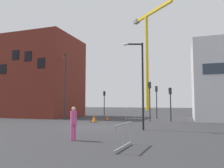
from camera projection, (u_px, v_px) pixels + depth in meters
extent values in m
plane|color=#333335|center=(90.00, 127.00, 17.65)|extent=(160.00, 160.00, 0.00)
cube|color=maroon|center=(42.00, 77.00, 32.29)|extent=(10.05, 8.67, 11.50)
cube|color=black|center=(3.00, 69.00, 29.19)|extent=(1.10, 0.06, 1.30)
cube|color=black|center=(16.00, 55.00, 28.70)|extent=(1.10, 0.06, 1.30)
cube|color=black|center=(28.00, 56.00, 28.04)|extent=(1.10, 0.06, 1.30)
cube|color=black|center=(41.00, 63.00, 27.31)|extent=(1.10, 0.06, 1.30)
cylinder|color=yellow|center=(147.00, 63.00, 60.84)|extent=(0.90, 0.90, 26.31)
cube|color=yellow|center=(152.00, 12.00, 59.58)|extent=(11.64, 11.53, 0.70)
cube|color=slate|center=(137.00, 22.00, 66.49)|extent=(2.12, 2.12, 1.10)
cylinder|color=#232326|center=(65.00, 86.00, 25.65)|extent=(0.14, 0.14, 7.89)
cube|color=#232326|center=(65.00, 56.00, 26.87)|extent=(1.24, 1.54, 0.10)
ellipsoid|color=silver|center=(64.00, 57.00, 27.75)|extent=(0.44, 0.24, 0.16)
cylinder|color=black|center=(143.00, 86.00, 16.19)|extent=(0.14, 0.14, 6.49)
cube|color=black|center=(134.00, 44.00, 16.46)|extent=(1.23, 0.50, 0.10)
ellipsoid|color=silver|center=(126.00, 44.00, 16.45)|extent=(0.44, 0.24, 0.16)
cylinder|color=#232326|center=(171.00, 108.00, 23.58)|extent=(0.12, 0.12, 2.93)
cube|color=#232326|center=(170.00, 91.00, 23.74)|extent=(0.30, 0.27, 0.70)
sphere|color=#390605|center=(169.00, 89.00, 23.83)|extent=(0.11, 0.11, 0.11)
sphere|color=#3C2905|center=(169.00, 91.00, 23.81)|extent=(0.11, 0.11, 0.11)
sphere|color=green|center=(169.00, 93.00, 23.79)|extent=(0.11, 0.11, 0.11)
cylinder|color=#232326|center=(104.00, 106.00, 34.09)|extent=(0.12, 0.12, 3.13)
cube|color=#232326|center=(104.00, 93.00, 34.26)|extent=(0.36, 0.35, 0.70)
sphere|color=red|center=(105.00, 92.00, 34.14)|extent=(0.11, 0.11, 0.11)
sphere|color=#3C2905|center=(105.00, 93.00, 34.12)|extent=(0.11, 0.11, 0.11)
sphere|color=#07330F|center=(105.00, 95.00, 34.10)|extent=(0.11, 0.11, 0.11)
cylinder|color=#2D2D30|center=(150.00, 105.00, 23.35)|extent=(0.12, 0.12, 3.54)
cube|color=#2D2D30|center=(150.00, 85.00, 23.54)|extent=(0.35, 0.33, 0.70)
sphere|color=#390605|center=(148.00, 83.00, 23.54)|extent=(0.11, 0.11, 0.11)
sphere|color=#3C2905|center=(148.00, 85.00, 23.52)|extent=(0.11, 0.11, 0.11)
sphere|color=green|center=(148.00, 87.00, 23.50)|extent=(0.11, 0.11, 0.11)
cylinder|color=#232326|center=(157.00, 105.00, 27.35)|extent=(0.12, 0.12, 3.40)
cube|color=#232326|center=(156.00, 89.00, 27.53)|extent=(0.29, 0.32, 0.70)
sphere|color=red|center=(157.00, 87.00, 27.70)|extent=(0.11, 0.11, 0.11)
sphere|color=#3C2905|center=(157.00, 89.00, 27.68)|extent=(0.11, 0.11, 0.11)
sphere|color=#07330F|center=(157.00, 91.00, 27.66)|extent=(0.11, 0.11, 0.11)
cylinder|color=#D14C8C|center=(72.00, 133.00, 11.42)|extent=(0.14, 0.14, 0.84)
cylinder|color=#D14C8C|center=(75.00, 132.00, 11.58)|extent=(0.14, 0.14, 0.84)
cylinder|color=#D14C8C|center=(74.00, 118.00, 11.57)|extent=(0.34, 0.34, 0.70)
sphere|color=tan|center=(74.00, 109.00, 11.61)|extent=(0.23, 0.23, 0.23)
cube|color=#B2B5BA|center=(135.00, 111.00, 26.38)|extent=(2.45, 0.39, 0.06)
cube|color=#B2B5BA|center=(135.00, 119.00, 26.29)|extent=(2.45, 0.39, 0.06)
cylinder|color=#B2B5BA|center=(126.00, 115.00, 26.54)|extent=(0.04, 0.04, 1.05)
cylinder|color=#B2B5BA|center=(135.00, 115.00, 26.33)|extent=(0.04, 0.04, 1.05)
cylinder|color=#B2B5BA|center=(144.00, 115.00, 26.12)|extent=(0.04, 0.04, 1.05)
cube|color=gray|center=(124.00, 124.00, 9.47)|extent=(0.18, 2.17, 0.06)
cube|color=gray|center=(124.00, 146.00, 9.39)|extent=(0.18, 2.17, 0.06)
cylinder|color=gray|center=(115.00, 140.00, 8.52)|extent=(0.04, 0.04, 1.05)
cylinder|color=gray|center=(124.00, 136.00, 9.42)|extent=(0.04, 0.04, 1.05)
cylinder|color=gray|center=(130.00, 134.00, 10.33)|extent=(0.04, 0.04, 1.05)
cube|color=black|center=(107.00, 120.00, 25.11)|extent=(0.47, 0.47, 0.03)
cone|color=#E55B0F|center=(107.00, 118.00, 25.13)|extent=(0.36, 0.36, 0.48)
cube|color=black|center=(94.00, 122.00, 22.63)|extent=(0.66, 0.66, 0.03)
cone|color=orange|center=(94.00, 119.00, 22.66)|extent=(0.51, 0.51, 0.66)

